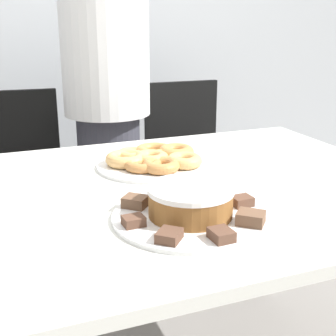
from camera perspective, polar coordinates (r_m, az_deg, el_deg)
name	(u,v)px	position (r m, az deg, el deg)	size (l,w,h in m)	color
table	(168,215)	(1.33, 0.06, -5.75)	(1.44, 1.04, 0.75)	silver
person_standing	(107,103)	(2.18, -7.42, 7.88)	(0.39, 0.39, 1.59)	#383842
office_chair_left	(21,197)	(2.23, -17.51, -3.45)	(0.48, 0.48, 0.88)	black
office_chair_right	(191,176)	(2.42, 2.79, -0.94)	(0.45, 0.45, 0.88)	black
plate_cake	(190,217)	(1.09, 2.74, -5.96)	(0.37, 0.37, 0.01)	white
plate_donuts	(151,165)	(1.47, -2.03, 0.35)	(0.34, 0.34, 0.01)	white
frosted_cake	(191,201)	(1.08, 2.77, -4.02)	(0.20, 0.20, 0.07)	brown
lamington_0	(242,201)	(1.15, 8.98, -4.00)	(0.05, 0.04, 0.02)	brown
lamington_1	(207,190)	(1.21, 4.81, -2.67)	(0.07, 0.07, 0.03)	brown
lamington_2	(166,191)	(1.20, -0.28, -2.80)	(0.05, 0.06, 0.02)	brown
lamington_3	(135,202)	(1.13, -4.01, -4.11)	(0.07, 0.07, 0.03)	brown
lamington_4	(134,221)	(1.04, -4.22, -6.45)	(0.05, 0.04, 0.02)	brown
lamington_5	(169,236)	(0.97, 0.15, -8.26)	(0.07, 0.07, 0.02)	brown
lamington_6	(221,235)	(0.98, 6.52, -8.09)	(0.05, 0.05, 0.02)	brown
lamington_7	(251,218)	(1.05, 10.05, -6.02)	(0.08, 0.08, 0.03)	brown
donut_0	(151,158)	(1.46, -2.04, 1.21)	(0.11, 0.11, 0.04)	#E5AD66
donut_1	(126,159)	(1.45, -5.12, 1.11)	(0.13, 0.13, 0.04)	#E5AD66
donut_2	(143,165)	(1.41, -3.09, 0.42)	(0.11, 0.11, 0.03)	#C68447
donut_3	(161,166)	(1.39, -0.86, 0.30)	(0.11, 0.11, 0.03)	#C68447
donut_4	(184,161)	(1.43, 1.99, 0.91)	(0.11, 0.11, 0.04)	#E5AD66
donut_5	(176,152)	(1.52, 1.01, 1.96)	(0.12, 0.12, 0.04)	#D18E4C
donut_6	(154,151)	(1.54, -1.72, 2.07)	(0.13, 0.13, 0.04)	#D18E4C
donut_7	(133,155)	(1.51, -4.24, 1.64)	(0.11, 0.11, 0.03)	#E5AD66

